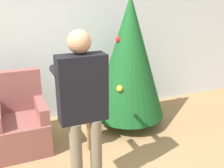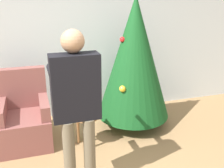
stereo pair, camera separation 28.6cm
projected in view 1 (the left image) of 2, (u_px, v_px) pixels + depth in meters
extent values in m
cube|color=silver|center=(47.00, 37.00, 4.01)|extent=(8.00, 0.06, 2.70)
cylinder|color=brown|center=(128.00, 118.00, 4.20)|extent=(0.10, 0.10, 0.18)
cone|color=#144C1E|center=(129.00, 57.00, 3.87)|extent=(1.10, 1.10, 1.80)
sphere|color=red|center=(118.00, 39.00, 3.69)|extent=(0.08, 0.08, 0.08)
sphere|color=gold|center=(120.00, 89.00, 3.64)|extent=(0.09, 0.09, 0.09)
sphere|color=#B23399|center=(132.00, 22.00, 3.83)|extent=(0.10, 0.10, 0.10)
cube|color=brown|center=(22.00, 133.00, 3.49)|extent=(0.67, 0.75, 0.43)
cube|color=brown|center=(16.00, 91.00, 3.59)|extent=(0.67, 0.14, 0.57)
cube|color=brown|center=(41.00, 108.00, 3.49)|extent=(0.12, 0.67, 0.20)
cylinder|color=#6B604C|center=(77.00, 160.00, 2.60)|extent=(0.12, 0.12, 0.81)
cylinder|color=#6B604C|center=(96.00, 156.00, 2.68)|extent=(0.12, 0.12, 0.81)
cube|color=black|center=(82.00, 88.00, 2.45)|extent=(0.46, 0.20, 0.64)
sphere|color=tan|center=(79.00, 42.00, 2.34)|extent=(0.22, 0.22, 0.22)
cylinder|color=black|center=(56.00, 72.00, 2.51)|extent=(0.08, 0.30, 0.08)
cylinder|color=black|center=(95.00, 68.00, 2.65)|extent=(0.08, 0.30, 0.08)
cube|color=white|center=(89.00, 63.00, 2.82)|extent=(0.04, 0.14, 0.04)
cylinder|color=olive|center=(85.00, 117.00, 3.47)|extent=(0.35, 0.35, 0.03)
cylinder|color=olive|center=(88.00, 136.00, 3.44)|extent=(0.04, 0.04, 0.41)
cylinder|color=olive|center=(91.00, 128.00, 3.64)|extent=(0.04, 0.04, 0.41)
cylinder|color=olive|center=(77.00, 131.00, 3.56)|extent=(0.04, 0.04, 0.41)
cube|color=silver|center=(85.00, 116.00, 3.47)|extent=(0.33, 0.25, 0.02)
cube|color=#B21E23|center=(85.00, 114.00, 3.46)|extent=(0.20, 0.13, 0.02)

